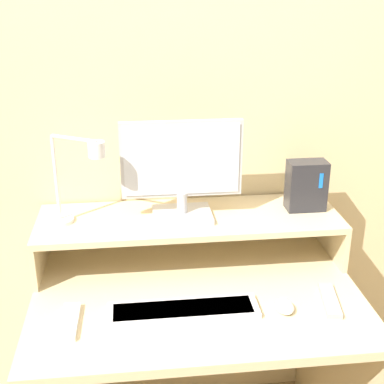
{
  "coord_description": "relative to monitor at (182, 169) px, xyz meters",
  "views": [
    {
      "loc": [
        -0.19,
        -1.12,
        1.73
      ],
      "look_at": [
        -0.01,
        0.41,
        1.1
      ],
      "focal_mm": 50.0,
      "sensor_mm": 36.0,
      "label": 1
    }
  ],
  "objects": [
    {
      "name": "wall_back",
      "position": [
        0.03,
        0.2,
        0.13
      ],
      "size": [
        6.0,
        0.05,
        2.5
      ],
      "color": "beige",
      "rests_on": "ground_plane"
    },
    {
      "name": "desk",
      "position": [
        0.03,
        -0.2,
        -0.59
      ],
      "size": [
        1.07,
        0.74,
        0.77
      ],
      "color": "beige",
      "rests_on": "ground_plane"
    },
    {
      "name": "monitor_shelf",
      "position": [
        0.03,
        0.0,
        -0.21
      ],
      "size": [
        1.07,
        0.33,
        0.17
      ],
      "color": "beige",
      "rests_on": "desk"
    },
    {
      "name": "monitor",
      "position": [
        0.0,
        0.0,
        0.0
      ],
      "size": [
        0.41,
        0.17,
        0.35
      ],
      "color": "#BCBCC1",
      "rests_on": "monitor_shelf"
    },
    {
      "name": "desk_lamp",
      "position": [
        -0.35,
        -0.03,
        -0.0
      ],
      "size": [
        0.22,
        0.16,
        0.31
      ],
      "color": "silver",
      "rests_on": "monitor_shelf"
    },
    {
      "name": "router_dock",
      "position": [
        0.45,
        0.02,
        -0.09
      ],
      "size": [
        0.14,
        0.08,
        0.18
      ],
      "color": "#28282D",
      "rests_on": "monitor_shelf"
    },
    {
      "name": "keyboard",
      "position": [
        -0.03,
        -0.33,
        -0.34
      ],
      "size": [
        0.46,
        0.12,
        0.02
      ],
      "color": "silver",
      "rests_on": "desk"
    },
    {
      "name": "mouse",
      "position": [
        0.28,
        -0.35,
        -0.34
      ],
      "size": [
        0.06,
        0.08,
        0.03
      ],
      "color": "white",
      "rests_on": "desk"
    },
    {
      "name": "remote_control",
      "position": [
        -0.37,
        -0.35,
        -0.34
      ],
      "size": [
        0.05,
        0.18,
        0.02
      ],
      "color": "white",
      "rests_on": "desk"
    },
    {
      "name": "remote_secondary",
      "position": [
        0.44,
        -0.33,
        -0.34
      ],
      "size": [
        0.08,
        0.19,
        0.02
      ],
      "color": "#99999E",
      "rests_on": "desk"
    }
  ]
}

